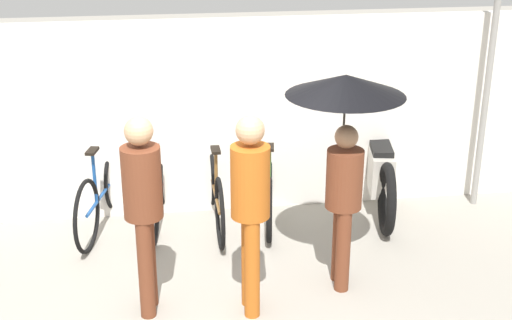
{
  "coord_description": "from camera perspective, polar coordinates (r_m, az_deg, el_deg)",
  "views": [
    {
      "loc": [
        -0.25,
        -5.03,
        3.43
      ],
      "look_at": [
        0.63,
        1.11,
        1.0
      ],
      "focal_mm": 50.0,
      "sensor_mm": 36.0,
      "label": 1
    }
  ],
  "objects": [
    {
      "name": "pedestrian_center",
      "position": [
        5.76,
        -0.46,
        -3.25
      ],
      "size": [
        0.32,
        0.32,
        1.74
      ],
      "rotation": [
        0.0,
        0.0,
        0.01
      ],
      "color": "#B25619",
      "rests_on": "ground"
    },
    {
      "name": "back_wall",
      "position": [
        7.65,
        -5.87,
        3.27
      ],
      "size": [
        11.03,
        0.12,
        2.12
      ],
      "color": "silver",
      "rests_on": "ground"
    },
    {
      "name": "parked_bicycle_2",
      "position": [
        7.55,
        -3.3,
        -2.39
      ],
      "size": [
        0.44,
        1.79,
        1.09
      ],
      "rotation": [
        0.0,
        0.0,
        1.57
      ],
      "color": "black",
      "rests_on": "ground"
    },
    {
      "name": "pedestrian_trailing",
      "position": [
        6.09,
        7.14,
        3.1
      ],
      "size": [
        1.02,
        1.02,
        1.93
      ],
      "rotation": [
        0.0,
        0.0,
        -0.08
      ],
      "color": "brown",
      "rests_on": "ground"
    },
    {
      "name": "parked_bicycle_3",
      "position": [
        7.68,
        1.07,
        -2.21
      ],
      "size": [
        0.47,
        1.71,
        0.98
      ],
      "rotation": [
        0.0,
        0.0,
        1.41
      ],
      "color": "black",
      "rests_on": "ground"
    },
    {
      "name": "motorcycle",
      "position": [
        8.02,
        9.85,
        -0.95
      ],
      "size": [
        0.64,
        2.02,
        0.95
      ],
      "rotation": [
        0.0,
        0.0,
        1.39
      ],
      "color": "black",
      "rests_on": "ground"
    },
    {
      "name": "parked_bicycle_0",
      "position": [
        7.63,
        -12.24,
        -2.59
      ],
      "size": [
        0.55,
        1.72,
        1.09
      ],
      "rotation": [
        0.0,
        0.0,
        1.34
      ],
      "color": "black",
      "rests_on": "ground"
    },
    {
      "name": "awning_pole",
      "position": [
        8.09,
        17.97,
        5.23
      ],
      "size": [
        0.07,
        0.07,
        2.64
      ],
      "color": "gray",
      "rests_on": "ground"
    },
    {
      "name": "pedestrian_leading",
      "position": [
        5.83,
        -9.02,
        -3.27
      ],
      "size": [
        0.32,
        0.32,
        1.74
      ],
      "rotation": [
        0.0,
        0.0,
        -0.11
      ],
      "color": "brown",
      "rests_on": "ground"
    },
    {
      "name": "parked_bicycle_1",
      "position": [
        7.63,
        -7.79,
        -2.49
      ],
      "size": [
        0.44,
        1.64,
        1.06
      ],
      "rotation": [
        0.0,
        0.0,
        1.44
      ],
      "color": "black",
      "rests_on": "ground"
    }
  ]
}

